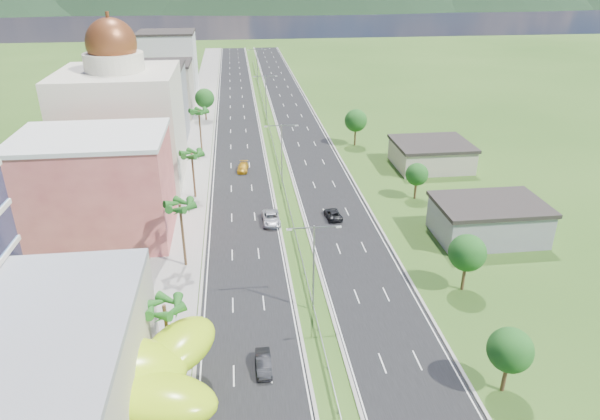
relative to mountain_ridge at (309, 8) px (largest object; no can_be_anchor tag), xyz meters
name	(u,v)px	position (x,y,z in m)	size (l,w,h in m)	color
ground	(327,368)	(-60.00, -450.00, 0.00)	(500.00, 500.00, 0.00)	#2D5119
road_left	(238,124)	(-67.50, -360.00, 0.02)	(11.00, 260.00, 0.04)	black
road_right	(297,122)	(-52.50, -360.00, 0.02)	(11.00, 260.00, 0.04)	black
sidewalk_left	(199,125)	(-77.00, -360.00, 0.06)	(7.00, 260.00, 0.12)	gray
median_guardrail	(273,143)	(-60.00, -378.01, 0.62)	(0.10, 216.06, 0.76)	gray
streetlight_median_b	(314,260)	(-60.00, -440.00, 6.75)	(6.04, 0.25, 11.00)	gray
streetlight_median_c	(282,147)	(-60.00, -400.00, 6.75)	(6.04, 0.25, 11.00)	gray
streetlight_median_d	(266,92)	(-60.00, -355.00, 6.75)	(6.04, 0.25, 11.00)	gray
streetlight_median_e	(257,62)	(-60.00, -310.00, 6.75)	(6.04, 0.25, 11.00)	gray
lime_canopy	(106,374)	(-80.00, -454.00, 4.99)	(18.00, 15.00, 7.40)	#ACD815
pink_shophouse	(97,190)	(-88.00, -418.00, 7.50)	(20.00, 15.00, 15.00)	#BC4D4D
domed_building	(122,120)	(-88.00, -395.00, 11.35)	(20.00, 20.00, 28.70)	beige
midrise_grey	(149,105)	(-87.00, -370.00, 8.00)	(16.00, 15.00, 16.00)	gray
midrise_beige	(161,90)	(-87.00, -348.00, 6.50)	(16.00, 15.00, 13.00)	#B6A896
midrise_white	(169,65)	(-87.00, -325.00, 9.00)	(16.00, 15.00, 18.00)	silver
shed_near	(488,222)	(-32.00, -425.00, 2.50)	(15.00, 10.00, 5.00)	gray
shed_far	(431,156)	(-30.00, -395.00, 2.20)	(14.00, 12.00, 4.40)	#B6A896
palm_tree_b	(164,309)	(-75.50, -448.00, 7.06)	(3.60, 3.60, 8.10)	#47301C
palm_tree_c	(180,208)	(-75.50, -428.00, 8.50)	(3.60, 3.60, 9.60)	#47301C
palm_tree_d	(192,156)	(-75.50, -405.00, 7.54)	(3.60, 3.60, 8.60)	#47301C
palm_tree_e	(199,113)	(-75.50, -380.00, 8.31)	(3.60, 3.60, 9.40)	#47301C
leafy_tree_lfar	(205,98)	(-75.50, -355.00, 5.58)	(4.90, 4.90, 8.05)	#47301C
leafy_tree_ra	(510,350)	(-44.00, -455.00, 4.78)	(4.20, 4.20, 6.90)	#47301C
leafy_tree_rb	(467,253)	(-41.00, -438.00, 5.18)	(4.55, 4.55, 7.47)	#47301C
leafy_tree_rc	(417,175)	(-38.00, -410.00, 4.37)	(3.85, 3.85, 6.33)	#47301C
leafy_tree_rd	(356,121)	(-42.00, -380.00, 5.58)	(4.90, 4.90, 8.05)	#47301C
mountain_ridge	(309,8)	(0.00, 0.00, 0.00)	(860.00, 140.00, 90.00)	black
car_dark_left	(264,363)	(-66.33, -449.35, 0.74)	(1.49, 4.27, 1.41)	black
car_silver_mid_left	(271,218)	(-63.20, -416.57, 0.83)	(2.62, 5.68, 1.58)	#B0B2B9
car_yellow_far_left	(243,167)	(-67.02, -393.20, 0.74)	(1.95, 4.80, 1.39)	#BE8816
car_dark_far_right	(333,214)	(-53.35, -415.96, 0.70)	(2.18, 4.74, 1.32)	black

